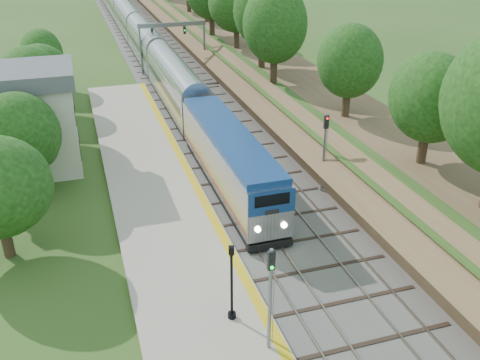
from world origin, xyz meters
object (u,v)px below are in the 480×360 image
object	(u,v)px
signal_platform	(270,289)
signal_farside	(325,145)
signal_gantry	(172,34)
lamppost_far	(232,287)
station_building	(20,120)
train	(129,23)

from	to	relation	value
signal_platform	signal_farside	xyz separation A→B (m)	(9.10, 13.73, 0.03)
signal_farside	signal_gantry	bearing A→B (deg)	96.02
signal_farside	lamppost_far	bearing A→B (deg)	-131.70
signal_gantry	lamppost_far	world-z (taller)	signal_gantry
station_building	lamppost_far	xyz separation A→B (m)	(10.09, -21.69, -1.90)
signal_gantry	signal_farside	xyz separation A→B (m)	(3.73, -35.34, -1.18)
station_building	signal_farside	size ratio (longest dim) A/B	1.49
train	signal_farside	world-z (taller)	signal_farside
signal_gantry	signal_farside	distance (m)	35.55
station_building	signal_platform	world-z (taller)	station_building
lamppost_far	signal_platform	xyz separation A→B (m)	(1.01, -2.39, 1.41)
station_building	signal_farside	world-z (taller)	station_building
station_building	signal_farside	bearing A→B (deg)	-27.13
train	signal_platform	size ratio (longest dim) A/B	25.68
station_building	signal_farside	distance (m)	22.70
station_building	train	bearing A→B (deg)	74.31
station_building	signal_gantry	size ratio (longest dim) A/B	1.02
station_building	train	size ratio (longest dim) A/B	0.06
lamppost_far	signal_farside	distance (m)	15.26
train	signal_farside	size ratio (longest dim) A/B	23.42
station_building	train	xyz separation A→B (m)	(14.00, 49.81, -1.92)
signal_gantry	signal_platform	bearing A→B (deg)	-96.25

